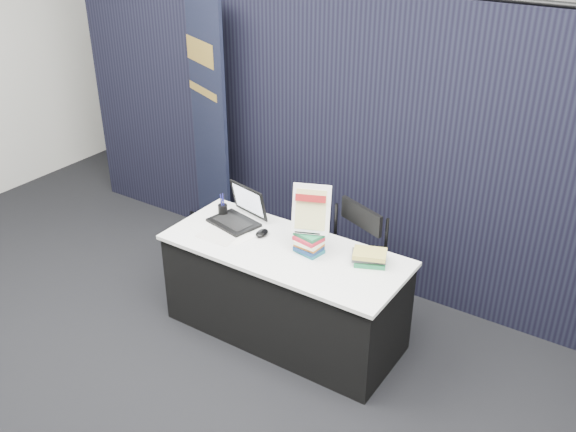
{
  "coord_description": "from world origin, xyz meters",
  "views": [
    {
      "loc": [
        2.21,
        -2.74,
        3.12
      ],
      "look_at": [
        0.03,
        0.55,
        1.02
      ],
      "focal_mm": 40.0,
      "sensor_mm": 36.0,
      "label": 1
    }
  ],
  "objects_px": {
    "book_stack_tall": "(308,243)",
    "pullup_banner": "(203,133)",
    "info_sign": "(311,210)",
    "display_table": "(284,291)",
    "book_stack_short": "(369,257)",
    "laptop": "(237,214)",
    "stacking_chair": "(348,267)"
  },
  "relations": [
    {
      "from": "book_stack_tall",
      "to": "info_sign",
      "type": "bearing_deg",
      "value": 90.0
    },
    {
      "from": "info_sign",
      "to": "laptop",
      "type": "bearing_deg",
      "value": 152.4
    },
    {
      "from": "display_table",
      "to": "stacking_chair",
      "type": "bearing_deg",
      "value": 41.29
    },
    {
      "from": "book_stack_tall",
      "to": "info_sign",
      "type": "xyz_separation_m",
      "value": [
        0.0,
        0.03,
        0.25
      ]
    },
    {
      "from": "book_stack_tall",
      "to": "pullup_banner",
      "type": "xyz_separation_m",
      "value": [
        -1.71,
        0.9,
        0.19
      ]
    },
    {
      "from": "laptop",
      "to": "book_stack_tall",
      "type": "relative_size",
      "value": 2.01
    },
    {
      "from": "book_stack_tall",
      "to": "book_stack_short",
      "type": "relative_size",
      "value": 0.75
    },
    {
      "from": "book_stack_tall",
      "to": "book_stack_short",
      "type": "xyz_separation_m",
      "value": [
        0.42,
        0.12,
        -0.03
      ]
    },
    {
      "from": "pullup_banner",
      "to": "stacking_chair",
      "type": "bearing_deg",
      "value": 5.5
    },
    {
      "from": "pullup_banner",
      "to": "stacking_chair",
      "type": "xyz_separation_m",
      "value": [
        1.9,
        -0.63,
        -0.47
      ]
    },
    {
      "from": "stacking_chair",
      "to": "info_sign",
      "type": "bearing_deg",
      "value": -106.26
    },
    {
      "from": "stacking_chair",
      "to": "book_stack_tall",
      "type": "bearing_deg",
      "value": -102.97
    },
    {
      "from": "info_sign",
      "to": "stacking_chair",
      "type": "xyz_separation_m",
      "value": [
        0.19,
        0.24,
        -0.53
      ]
    },
    {
      "from": "book_stack_tall",
      "to": "pullup_banner",
      "type": "height_order",
      "value": "pullup_banner"
    },
    {
      "from": "book_stack_short",
      "to": "pullup_banner",
      "type": "height_order",
      "value": "pullup_banner"
    },
    {
      "from": "book_stack_tall",
      "to": "book_stack_short",
      "type": "bearing_deg",
      "value": 15.43
    },
    {
      "from": "stacking_chair",
      "to": "book_stack_short",
      "type": "bearing_deg",
      "value": -10.71
    },
    {
      "from": "book_stack_short",
      "to": "info_sign",
      "type": "relative_size",
      "value": 0.76
    },
    {
      "from": "pullup_banner",
      "to": "laptop",
      "type": "bearing_deg",
      "value": -14.71
    },
    {
      "from": "laptop",
      "to": "book_stack_tall",
      "type": "distance_m",
      "value": 0.71
    },
    {
      "from": "laptop",
      "to": "book_stack_short",
      "type": "height_order",
      "value": "laptop"
    },
    {
      "from": "laptop",
      "to": "pullup_banner",
      "type": "height_order",
      "value": "pullup_banner"
    },
    {
      "from": "laptop",
      "to": "info_sign",
      "type": "xyz_separation_m",
      "value": [
        0.7,
        -0.06,
        0.26
      ]
    },
    {
      "from": "laptop",
      "to": "info_sign",
      "type": "bearing_deg",
      "value": 7.44
    },
    {
      "from": "stacking_chair",
      "to": "pullup_banner",
      "type": "bearing_deg",
      "value": -176.82
    },
    {
      "from": "laptop",
      "to": "stacking_chair",
      "type": "height_order",
      "value": "laptop"
    },
    {
      "from": "laptop",
      "to": "stacking_chair",
      "type": "bearing_deg",
      "value": 23.74
    },
    {
      "from": "display_table",
      "to": "book_stack_short",
      "type": "distance_m",
      "value": 0.75
    },
    {
      "from": "laptop",
      "to": "book_stack_short",
      "type": "distance_m",
      "value": 1.13
    },
    {
      "from": "book_stack_tall",
      "to": "display_table",
      "type": "bearing_deg",
      "value": -165.09
    },
    {
      "from": "book_stack_short",
      "to": "display_table",
      "type": "bearing_deg",
      "value": -164.72
    },
    {
      "from": "laptop",
      "to": "pullup_banner",
      "type": "xyz_separation_m",
      "value": [
        -1.01,
        0.81,
        0.2
      ]
    }
  ]
}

